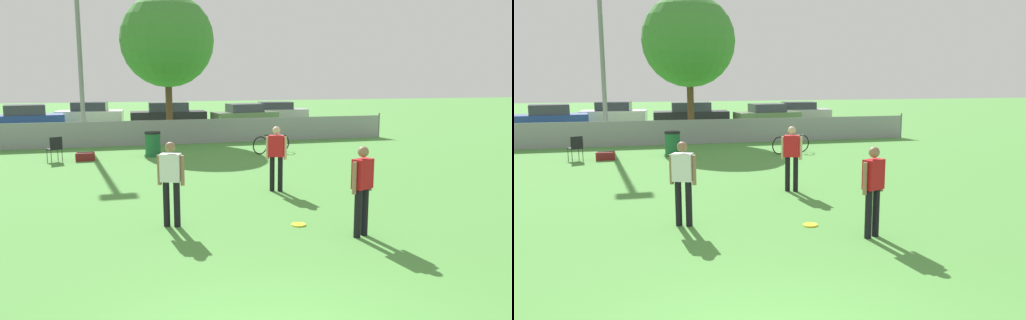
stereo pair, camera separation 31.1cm
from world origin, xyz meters
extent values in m
cube|color=gray|center=(0.00, 18.00, 0.55)|extent=(22.47, 0.03, 1.10)
cylinder|color=slate|center=(11.23, 18.00, 0.61)|extent=(0.07, 0.07, 1.21)
cylinder|color=gray|center=(-2.89, 19.80, 4.68)|extent=(0.20, 0.20, 9.36)
cylinder|color=#4C331E|center=(1.03, 19.86, 1.52)|extent=(0.32, 0.32, 3.04)
sphere|color=#3D7F33|center=(1.03, 19.86, 4.68)|extent=(4.38, 4.38, 4.38)
cylinder|color=black|center=(-0.54, 5.45, 0.46)|extent=(0.13, 0.13, 0.92)
cylinder|color=black|center=(-0.35, 5.36, 0.46)|extent=(0.13, 0.13, 0.92)
cube|color=silver|center=(-0.45, 5.40, 1.19)|extent=(0.45, 0.36, 0.55)
sphere|color=#8C664C|center=(-0.45, 5.40, 1.60)|extent=(0.20, 0.20, 0.20)
cylinder|color=#8C664C|center=(-0.66, 5.50, 1.14)|extent=(0.08, 0.08, 0.59)
cylinder|color=#8C664C|center=(-0.23, 5.31, 1.14)|extent=(0.08, 0.08, 0.59)
cylinder|color=black|center=(2.79, 3.76, 0.46)|extent=(0.13, 0.13, 0.92)
cylinder|color=black|center=(2.98, 3.86, 0.46)|extent=(0.13, 0.13, 0.92)
cube|color=#B21419|center=(2.89, 3.81, 1.19)|extent=(0.45, 0.37, 0.55)
sphere|color=#8C664C|center=(2.89, 3.81, 1.60)|extent=(0.20, 0.20, 0.20)
cylinder|color=#8C664C|center=(2.67, 3.71, 1.14)|extent=(0.08, 0.08, 0.59)
cylinder|color=#8C664C|center=(3.10, 3.91, 1.14)|extent=(0.08, 0.08, 0.59)
cylinder|color=black|center=(2.43, 7.89, 0.46)|extent=(0.13, 0.13, 0.92)
cylinder|color=black|center=(2.62, 7.80, 0.46)|extent=(0.13, 0.13, 0.92)
cube|color=red|center=(2.53, 7.85, 1.19)|extent=(0.45, 0.37, 0.55)
sphere|color=#D8AD8C|center=(2.53, 7.85, 1.60)|extent=(0.20, 0.20, 0.20)
cylinder|color=#D8AD8C|center=(2.32, 7.95, 1.14)|extent=(0.08, 0.08, 0.59)
cylinder|color=#D8AD8C|center=(2.74, 7.74, 1.14)|extent=(0.08, 0.08, 0.59)
cylinder|color=yellow|center=(2.02, 4.80, 0.01)|extent=(0.30, 0.30, 0.03)
torus|color=yellow|center=(2.02, 4.80, 0.01)|extent=(0.30, 0.30, 0.03)
cylinder|color=#333338|center=(-3.52, 14.77, 0.21)|extent=(0.02, 0.02, 0.43)
cylinder|color=#333338|center=(-3.87, 14.59, 0.21)|extent=(0.02, 0.02, 0.43)
cylinder|color=#333338|center=(-3.35, 14.42, 0.21)|extent=(0.02, 0.02, 0.43)
cylinder|color=#333338|center=(-3.69, 14.24, 0.21)|extent=(0.02, 0.02, 0.43)
cube|color=black|center=(-3.61, 14.50, 0.44)|extent=(0.59, 0.59, 0.03)
cube|color=black|center=(-3.51, 14.32, 0.67)|extent=(0.40, 0.22, 0.43)
torus|color=black|center=(3.91, 14.10, 0.35)|extent=(0.68, 0.28, 0.70)
torus|color=black|center=(4.93, 14.46, 0.35)|extent=(0.68, 0.28, 0.70)
cylinder|color=#267238|center=(4.42, 14.28, 0.53)|extent=(0.95, 0.37, 0.04)
cylinder|color=#267238|center=(4.20, 14.20, 0.53)|extent=(0.03, 0.03, 0.36)
cylinder|color=#267238|center=(4.85, 14.43, 0.53)|extent=(0.03, 0.03, 0.33)
cube|color=black|center=(4.20, 14.20, 0.73)|extent=(0.17, 0.11, 0.04)
cylinder|color=black|center=(4.85, 14.43, 0.70)|extent=(0.17, 0.42, 0.03)
cylinder|color=#1E6638|center=(-0.14, 14.72, 0.43)|extent=(0.57, 0.57, 0.86)
cylinder|color=black|center=(-0.14, 14.72, 0.90)|extent=(0.59, 0.59, 0.08)
cube|color=maroon|center=(-2.57, 14.35, 0.15)|extent=(0.65, 0.35, 0.29)
cube|color=black|center=(-2.57, 14.35, 0.31)|extent=(0.55, 0.04, 0.02)
cylinder|color=black|center=(-5.22, 26.83, 0.30)|extent=(0.62, 0.28, 0.60)
cylinder|color=black|center=(-4.97, 25.30, 0.30)|extent=(0.62, 0.28, 0.60)
cylinder|color=black|center=(-7.67, 26.43, 0.30)|extent=(0.62, 0.28, 0.60)
cylinder|color=black|center=(-7.42, 24.90, 0.30)|extent=(0.62, 0.28, 0.60)
cube|color=navy|center=(-6.32, 25.87, 0.54)|extent=(4.25, 2.40, 0.74)
cube|color=#2D333D|center=(-6.32, 25.87, 1.19)|extent=(2.31, 1.88, 0.56)
cylinder|color=black|center=(-1.70, 29.18, 0.33)|extent=(0.68, 0.24, 0.66)
cylinder|color=black|center=(-1.85, 27.60, 0.33)|extent=(0.68, 0.24, 0.66)
cylinder|color=black|center=(-4.14, 29.40, 0.33)|extent=(0.68, 0.24, 0.66)
cylinder|color=black|center=(-4.29, 27.82, 0.33)|extent=(0.68, 0.24, 0.66)
cube|color=white|center=(-2.99, 28.50, 0.57)|extent=(4.10, 2.16, 0.72)
cube|color=#2D333D|center=(-2.99, 28.50, 1.20)|extent=(2.19, 1.77, 0.54)
cylinder|color=black|center=(3.07, 27.17, 0.33)|extent=(0.67, 0.20, 0.67)
cylinder|color=black|center=(3.03, 25.72, 0.33)|extent=(0.67, 0.20, 0.67)
cylinder|color=black|center=(0.27, 27.24, 0.33)|extent=(0.67, 0.20, 0.67)
cylinder|color=black|center=(0.23, 25.79, 0.33)|extent=(0.67, 0.20, 0.67)
cube|color=black|center=(1.65, 26.48, 0.57)|extent=(4.56, 1.78, 0.73)
cube|color=#2D333D|center=(1.65, 26.48, 1.20)|extent=(2.38, 1.52, 0.54)
cylinder|color=black|center=(7.37, 26.51, 0.31)|extent=(0.64, 0.24, 0.63)
cylinder|color=black|center=(7.53, 24.99, 0.31)|extent=(0.64, 0.24, 0.63)
cylinder|color=black|center=(4.96, 26.25, 0.31)|extent=(0.64, 0.24, 0.63)
cylinder|color=black|center=(5.11, 24.73, 0.31)|extent=(0.64, 0.24, 0.63)
cube|color=#59724C|center=(6.24, 25.62, 0.53)|extent=(4.08, 2.15, 0.67)
cube|color=#2D333D|center=(6.24, 25.62, 1.12)|extent=(2.19, 1.74, 0.50)
cylinder|color=black|center=(10.49, 28.73, 0.32)|extent=(0.66, 0.26, 0.64)
cylinder|color=black|center=(10.30, 27.30, 0.32)|extent=(0.66, 0.26, 0.64)
cylinder|color=black|center=(7.84, 29.08, 0.32)|extent=(0.66, 0.26, 0.64)
cylinder|color=black|center=(7.65, 27.65, 0.32)|extent=(0.66, 0.26, 0.64)
cube|color=#B7B7BC|center=(9.07, 28.19, 0.53)|extent=(4.48, 2.21, 0.64)
cube|color=#2D333D|center=(9.07, 28.19, 1.09)|extent=(2.41, 1.74, 0.48)
camera|label=1|loc=(-1.44, -4.32, 2.93)|focal=35.00mm
camera|label=2|loc=(-1.14, -4.40, 2.93)|focal=35.00mm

